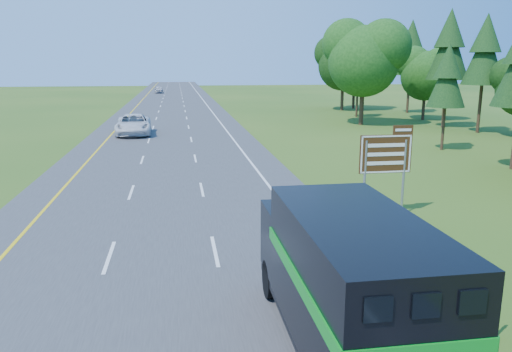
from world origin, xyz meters
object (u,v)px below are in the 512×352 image
object	(u,v)px
white_suv	(134,124)
exit_sign	(386,158)
horse_truck	(345,280)
far_car	(159,90)

from	to	relation	value
white_suv	exit_sign	xyz separation A→B (m)	(12.98, -27.79, 1.61)
horse_truck	white_suv	distance (m)	38.92
horse_truck	far_car	bearing A→B (deg)	94.08
white_suv	far_car	bearing A→B (deg)	87.37
horse_truck	exit_sign	world-z (taller)	exit_sign
exit_sign	horse_truck	bearing A→B (deg)	-117.26
white_suv	exit_sign	bearing A→B (deg)	-67.40
horse_truck	white_suv	size ratio (longest dim) A/B	1.17
horse_truck	exit_sign	size ratio (longest dim) A/B	2.00
exit_sign	white_suv	bearing A→B (deg)	115.30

